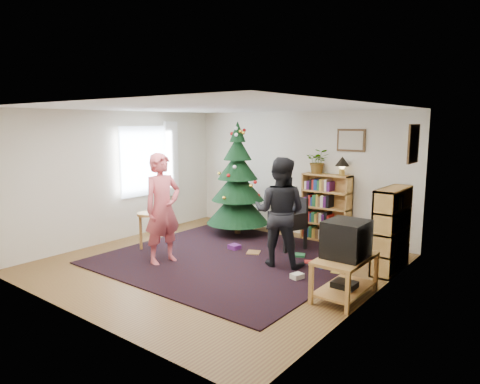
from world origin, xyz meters
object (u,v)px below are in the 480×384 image
Objects in this scene: bookshelf_right at (392,229)px; stool at (149,221)px; picture_back at (351,140)px; picture_right at (414,144)px; tv_stand at (345,273)px; person_standing at (163,209)px; table_lamp at (342,163)px; crt_tv at (346,239)px; bookshelf_back at (326,207)px; person_by_chair at (280,212)px; christmas_tree at (238,188)px; armchair at (290,221)px; potted_plant at (318,161)px.

bookshelf_right is 4.13m from stool.
picture_right reaches higher than picture_back.
stool reaches higher than tv_stand.
picture_back is 0.56× the size of tv_stand.
person_standing reaches higher than tv_stand.
crt_tv is at bearing -63.90° from table_lamp.
bookshelf_back is 2.79m from crt_tv.
person_by_chair is at bearing 157.63° from tv_stand.
picture_back is 0.24× the size of christmas_tree.
bookshelf_back is 3.67× the size of table_lamp.
armchair is (1.36, -0.17, -0.45)m from christmas_tree.
bookshelf_right is 1.72m from person_by_chair.
person_standing reaches higher than person_by_chair.
picture_right is at bearing 81.78° from crt_tv.
table_lamp is (0.30, -0.00, 0.87)m from bookshelf_back.
picture_back is 2.24m from person_by_chair.
person_by_chair reaches higher than armchair.
person_standing reaches higher than table_lamp.
picture_right is 1.09× the size of crt_tv.
bookshelf_right is 1.44m from tv_stand.
table_lamp is (0.21, 1.81, 0.67)m from person_by_chair.
bookshelf_back is 1.82m from person_by_chair.
picture_back is at bearing 18.80° from bookshelf_back.
crt_tv is (1.07, -2.51, -1.16)m from picture_back.
picture_right reaches higher than stool.
picture_back is 3.17m from tv_stand.
bookshelf_right is at bearing -28.73° from potted_plant.
bookshelf_right is 1.88m from armchair.
stool is (-3.97, -1.92, -1.43)m from picture_right.
person_standing reaches higher than potted_plant.
tv_stand is (-0.26, -1.79, -1.62)m from picture_right.
picture_right is 3.51m from christmas_tree.
bookshelf_right reaches higher than tv_stand.
bookshelf_back is 0.75× the size of person_by_chair.
picture_right is 1.26× the size of potted_plant.
person_standing is at bearing -170.74° from crt_tv.
christmas_tree reaches higher than potted_plant.
person_by_chair is (0.09, -1.81, 0.21)m from bookshelf_back.
table_lamp is (1.94, 0.68, 0.58)m from christmas_tree.
potted_plant reaches higher than armchair.
tv_stand is 3.72m from stool.
person_standing is 3.19m from potted_plant.
person_by_chair reaches higher than crt_tv.
picture_back reaches higher than armchair.
crt_tv is at bearing -28.61° from christmas_tree.
person_standing is 1.03× the size of person_by_chair.
armchair is (-2.00, -0.27, -1.44)m from picture_right.
bookshelf_right is 0.72× the size of person_standing.
picture_right is 2.42m from tv_stand.
crt_tv is (-0.12, -1.40, 0.12)m from bookshelf_right.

